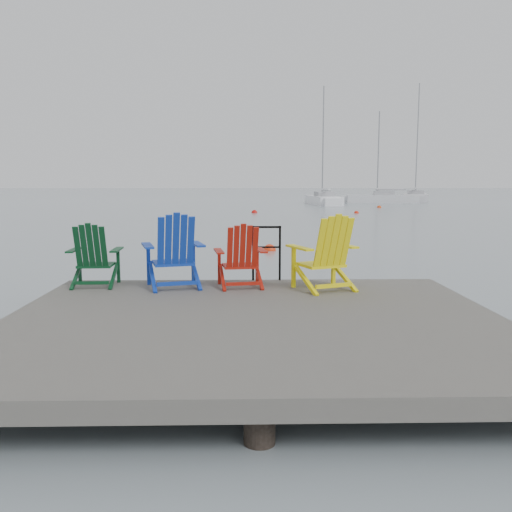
{
  "coord_description": "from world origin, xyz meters",
  "views": [
    {
      "loc": [
        -0.12,
        -6.35,
        2.1
      ],
      "look_at": [
        0.09,
        2.84,
        0.85
      ],
      "focal_mm": 38.0,
      "sensor_mm": 36.0,
      "label": 1
    }
  ],
  "objects_px": {
    "sailboat_mid": "(415,198)",
    "chair_blue": "(174,251)",
    "sailboat_far": "(381,199)",
    "chair_green": "(94,255)",
    "buoy_c": "(356,213)",
    "handrail": "(266,248)",
    "buoy_a": "(270,250)",
    "buoy_b": "(254,213)",
    "chair_red": "(241,256)",
    "sailboat_near": "(323,201)",
    "chair_yellow": "(326,253)",
    "buoy_d": "(379,208)"
  },
  "relations": [
    {
      "from": "buoy_a",
      "to": "buoy_b",
      "type": "relative_size",
      "value": 0.96
    },
    {
      "from": "chair_red",
      "to": "buoy_a",
      "type": "relative_size",
      "value": 2.44
    },
    {
      "from": "buoy_a",
      "to": "buoy_c",
      "type": "xyz_separation_m",
      "value": [
        6.98,
        20.47,
        0.0
      ]
    },
    {
      "from": "handrail",
      "to": "chair_blue",
      "type": "relative_size",
      "value": 0.8
    },
    {
      "from": "sailboat_far",
      "to": "chair_green",
      "type": "bearing_deg",
      "value": 169.77
    },
    {
      "from": "sailboat_mid",
      "to": "buoy_c",
      "type": "distance_m",
      "value": 28.34
    },
    {
      "from": "sailboat_near",
      "to": "buoy_c",
      "type": "xyz_separation_m",
      "value": [
        0.07,
        -15.39,
        -0.36
      ]
    },
    {
      "from": "chair_blue",
      "to": "chair_red",
      "type": "relative_size",
      "value": 1.17
    },
    {
      "from": "chair_green",
      "to": "chair_blue",
      "type": "distance_m",
      "value": 1.26
    },
    {
      "from": "chair_blue",
      "to": "buoy_c",
      "type": "distance_m",
      "value": 30.33
    },
    {
      "from": "handrail",
      "to": "buoy_b",
      "type": "bearing_deg",
      "value": 89.25
    },
    {
      "from": "sailboat_mid",
      "to": "buoy_d",
      "type": "xyz_separation_m",
      "value": [
        -8.55,
        -17.42,
        -0.35
      ]
    },
    {
      "from": "sailboat_near",
      "to": "buoy_c",
      "type": "bearing_deg",
      "value": -93.04
    },
    {
      "from": "chair_red",
      "to": "buoy_a",
      "type": "distance_m",
      "value": 8.61
    },
    {
      "from": "chair_red",
      "to": "chair_yellow",
      "type": "xyz_separation_m",
      "value": [
        1.27,
        -0.24,
        0.08
      ]
    },
    {
      "from": "buoy_b",
      "to": "chair_green",
      "type": "bearing_deg",
      "value": -95.95
    },
    {
      "from": "chair_red",
      "to": "buoy_c",
      "type": "bearing_deg",
      "value": 66.88
    },
    {
      "from": "chair_green",
      "to": "chair_blue",
      "type": "xyz_separation_m",
      "value": [
        1.25,
        -0.14,
        0.08
      ]
    },
    {
      "from": "chair_red",
      "to": "chair_blue",
      "type": "bearing_deg",
      "value": 172.72
    },
    {
      "from": "sailboat_mid",
      "to": "buoy_c",
      "type": "xyz_separation_m",
      "value": [
        -12.17,
        -25.59,
        -0.35
      ]
    },
    {
      "from": "handrail",
      "to": "chair_blue",
      "type": "distance_m",
      "value": 1.56
    },
    {
      "from": "sailboat_near",
      "to": "chair_red",
      "type": "bearing_deg",
      "value": -103.21
    },
    {
      "from": "chair_red",
      "to": "sailboat_mid",
      "type": "xyz_separation_m",
      "value": [
        20.0,
        54.57,
        -0.63
      ]
    },
    {
      "from": "buoy_d",
      "to": "buoy_c",
      "type": "bearing_deg",
      "value": -113.94
    },
    {
      "from": "sailboat_mid",
      "to": "buoy_a",
      "type": "xyz_separation_m",
      "value": [
        -19.15,
        -46.06,
        -0.35
      ]
    },
    {
      "from": "sailboat_near",
      "to": "buoy_b",
      "type": "bearing_deg",
      "value": -118.48
    },
    {
      "from": "chair_yellow",
      "to": "buoy_d",
      "type": "bearing_deg",
      "value": 53.68
    },
    {
      "from": "buoy_a",
      "to": "buoy_d",
      "type": "relative_size",
      "value": 1.06
    },
    {
      "from": "chair_yellow",
      "to": "buoy_a",
      "type": "bearing_deg",
      "value": 71.66
    },
    {
      "from": "buoy_c",
      "to": "buoy_b",
      "type": "bearing_deg",
      "value": 175.2
    },
    {
      "from": "handrail",
      "to": "chair_green",
      "type": "height_order",
      "value": "chair_green"
    },
    {
      "from": "sailboat_near",
      "to": "buoy_d",
      "type": "bearing_deg",
      "value": -66.22
    },
    {
      "from": "buoy_c",
      "to": "buoy_d",
      "type": "xyz_separation_m",
      "value": [
        3.63,
        8.17,
        0.0
      ]
    },
    {
      "from": "chair_red",
      "to": "buoy_c",
      "type": "distance_m",
      "value": 30.04
    },
    {
      "from": "chair_red",
      "to": "chair_yellow",
      "type": "distance_m",
      "value": 1.29
    },
    {
      "from": "buoy_b",
      "to": "buoy_c",
      "type": "height_order",
      "value": "buoy_b"
    },
    {
      "from": "chair_red",
      "to": "buoy_b",
      "type": "distance_m",
      "value": 29.6
    },
    {
      "from": "chair_blue",
      "to": "buoy_a",
      "type": "bearing_deg",
      "value": 62.45
    },
    {
      "from": "buoy_b",
      "to": "buoy_d",
      "type": "distance_m",
      "value": 13.07
    },
    {
      "from": "handrail",
      "to": "sailboat_far",
      "type": "relative_size",
      "value": 0.09
    },
    {
      "from": "chair_red",
      "to": "buoy_c",
      "type": "relative_size",
      "value": 2.93
    },
    {
      "from": "buoy_b",
      "to": "chair_red",
      "type": "bearing_deg",
      "value": -91.54
    },
    {
      "from": "sailboat_far",
      "to": "buoy_c",
      "type": "height_order",
      "value": "sailboat_far"
    },
    {
      "from": "buoy_d",
      "to": "sailboat_far",
      "type": "bearing_deg",
      "value": 75.34
    },
    {
      "from": "chair_red",
      "to": "sailboat_near",
      "type": "xyz_separation_m",
      "value": [
        7.76,
        44.38,
        -0.63
      ]
    },
    {
      "from": "buoy_c",
      "to": "handrail",
      "type": "bearing_deg",
      "value": -104.63
    },
    {
      "from": "handrail",
      "to": "sailboat_far",
      "type": "distance_m",
      "value": 49.72
    },
    {
      "from": "sailboat_mid",
      "to": "buoy_d",
      "type": "relative_size",
      "value": 36.46
    },
    {
      "from": "chair_green",
      "to": "buoy_b",
      "type": "relative_size",
      "value": 2.36
    },
    {
      "from": "sailboat_mid",
      "to": "chair_blue",
      "type": "bearing_deg",
      "value": -94.39
    }
  ]
}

